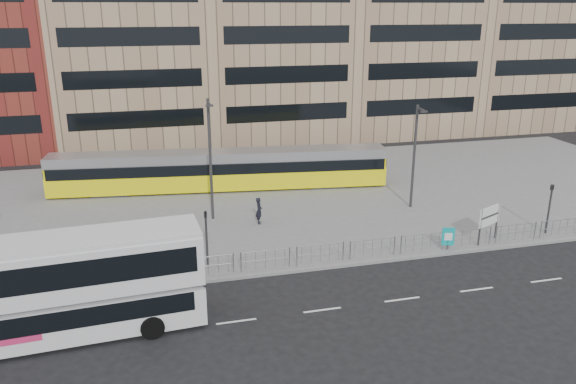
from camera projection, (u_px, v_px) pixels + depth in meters
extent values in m
plane|color=black|center=(335.00, 268.00, 29.98)|extent=(120.00, 120.00, 0.00)
cube|color=slate|center=(282.00, 196.00, 40.99)|extent=(64.00, 24.00, 0.15)
cube|color=gray|center=(335.00, 266.00, 30.00)|extent=(64.00, 0.25, 0.17)
cube|color=tan|center=(131.00, 30.00, 55.44)|extent=(14.00, 16.00, 22.00)
cube|color=tan|center=(269.00, 19.00, 58.40)|extent=(14.00, 16.00, 24.00)
cube|color=tan|center=(393.00, 33.00, 62.14)|extent=(14.00, 16.00, 21.00)
cube|color=tan|center=(505.00, 22.00, 65.10)|extent=(14.00, 16.00, 23.00)
cylinder|color=#95989D|center=(368.00, 240.00, 30.53)|extent=(32.00, 0.05, 0.05)
cylinder|color=#95989D|center=(367.00, 248.00, 30.69)|extent=(32.00, 0.04, 0.04)
cylinder|color=#95989D|center=(56.00, 282.00, 26.95)|extent=(0.07, 0.07, 1.10)
cube|color=white|center=(383.00, 302.00, 26.53)|extent=(62.00, 0.12, 0.01)
cube|color=silver|center=(70.00, 313.00, 23.55)|extent=(11.24, 3.29, 1.72)
cube|color=silver|center=(64.00, 267.00, 22.88)|extent=(11.24, 3.29, 2.12)
cube|color=silver|center=(60.00, 242.00, 22.53)|extent=(11.24, 3.18, 0.30)
cube|color=black|center=(82.00, 303.00, 23.57)|extent=(9.23, 3.20, 0.86)
cube|color=black|center=(63.00, 263.00, 22.81)|extent=(10.64, 3.29, 1.11)
cube|color=#CC285E|center=(4.00, 324.00, 22.82)|extent=(3.19, 2.79, 0.50)
cylinder|color=black|center=(152.00, 328.00, 23.51)|extent=(1.03, 0.37, 1.01)
cylinder|color=black|center=(147.00, 299.00, 25.83)|extent=(1.03, 0.37, 1.01)
cube|color=yellow|center=(221.00, 178.00, 42.24)|extent=(25.04, 5.40, 1.42)
cube|color=black|center=(221.00, 165.00, 41.93)|extent=(24.69, 5.40, 0.80)
cube|color=#A0A0A4|center=(220.00, 156.00, 41.70)|extent=(25.01, 5.21, 0.71)
cube|color=yellow|center=(375.00, 165.00, 43.48)|extent=(1.31, 2.12, 2.32)
cube|color=yellow|center=(55.00, 176.00, 40.64)|extent=(1.31, 2.12, 2.32)
cylinder|color=#2D2D30|center=(221.00, 169.00, 42.03)|extent=(2.37, 2.37, 2.67)
cube|color=#2D2D30|center=(325.00, 182.00, 43.39)|extent=(2.93, 2.55, 0.45)
cube|color=#2D2D30|center=(112.00, 190.00, 41.49)|extent=(2.93, 2.55, 0.45)
cylinder|color=#2D2D30|center=(480.00, 228.00, 32.12)|extent=(0.10, 0.10, 2.19)
cylinder|color=#2D2D30|center=(497.00, 221.00, 33.14)|extent=(0.10, 0.10, 2.19)
cube|color=white|center=(490.00, 216.00, 32.46)|extent=(1.76, 0.86, 1.14)
cylinder|color=#2D2D30|center=(448.00, 244.00, 31.78)|extent=(0.06, 0.06, 0.71)
cube|color=#0B9CA1|center=(448.00, 236.00, 31.64)|extent=(0.70, 0.25, 1.07)
cube|color=white|center=(449.00, 237.00, 31.61)|extent=(0.43, 0.14, 0.44)
imported|color=black|center=(259.00, 211.00, 35.48)|extent=(0.50, 0.68, 1.72)
cylinder|color=#2D2D30|center=(207.00, 240.00, 29.41)|extent=(0.12, 0.12, 3.00)
imported|color=#2D2D30|center=(206.00, 220.00, 29.06)|extent=(0.19, 0.22, 1.00)
cylinder|color=#2D2D30|center=(549.00, 210.00, 33.73)|extent=(0.12, 0.12, 3.00)
imported|color=#2D2D30|center=(552.00, 193.00, 33.38)|extent=(0.19, 0.22, 1.00)
cylinder|color=#2D2D30|center=(210.00, 161.00, 35.31)|extent=(0.18, 0.18, 7.82)
cylinder|color=#2D2D30|center=(209.00, 103.00, 33.77)|extent=(0.14, 0.90, 0.14)
cube|color=#2D2D30|center=(209.00, 106.00, 33.39)|extent=(0.45, 0.20, 0.12)
cylinder|color=#2D2D30|center=(414.00, 157.00, 37.60)|extent=(0.18, 0.18, 7.04)
cylinder|color=#2D2D30|center=(420.00, 109.00, 36.18)|extent=(0.14, 0.90, 0.14)
cube|color=#2D2D30|center=(424.00, 112.00, 35.80)|extent=(0.45, 0.20, 0.12)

